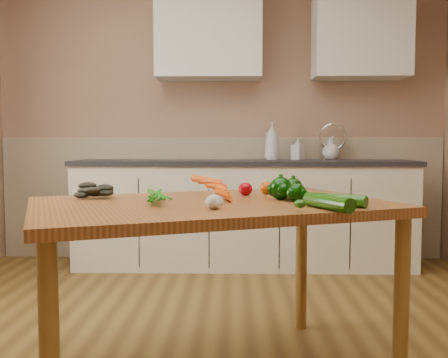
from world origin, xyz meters
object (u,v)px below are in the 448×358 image
leafy_greens (91,187)px  zucchini_b (328,202)px  zucchini_a (337,200)px  soap_bottle_c (331,149)px  table (211,222)px  pepper_b (293,188)px  pepper_c (297,192)px  tomato_c (292,189)px  pepper_a (281,189)px  soap_bottle_a (272,141)px  tomato_a (245,189)px  carrot_bunch (199,192)px  soap_bottle_b (298,149)px  tomato_b (267,188)px  garlic_bulb (214,202)px

leafy_greens → zucchini_b: 1.07m
leafy_greens → zucchini_a: size_ratio=0.87×
soap_bottle_c → zucchini_a: bearing=-96.3°
table → pepper_b: 0.44m
pepper_c → tomato_c: size_ratio=1.20×
table → pepper_a: (0.31, 0.08, 0.14)m
soap_bottle_a → tomato_a: (-0.27, -1.92, -0.24)m
tomato_a → table: bearing=-120.0°
carrot_bunch → pepper_b: bearing=-5.1°
soap_bottle_b → pepper_b: 2.08m
zucchini_b → tomato_a: bearing=120.4°
zucchini_b → table: bearing=151.2°
carrot_bunch → pepper_a: bearing=-17.2°
table → zucchini_a: 0.54m
pepper_a → table: bearing=-164.6°
soap_bottle_a → tomato_c: size_ratio=4.94×
soap_bottle_b → soap_bottle_c: size_ratio=1.01×
soap_bottle_a → zucchini_a: soap_bottle_a is taller
zucchini_b → leafy_greens: bearing=160.6°
soap_bottle_c → pepper_a: 2.28m
pepper_a → tomato_a: size_ratio=1.47×
zucchini_a → soap_bottle_b: bearing=86.6°
pepper_b → soap_bottle_a: bearing=88.6°
pepper_b → leafy_greens: bearing=-175.0°
zucchini_a → tomato_b: bearing=118.4°
soap_bottle_a → pepper_b: 2.01m
leafy_greens → tomato_b: 0.84m
pepper_c → soap_bottle_b: bearing=82.8°
soap_bottle_b → zucchini_a: (-0.14, -2.38, -0.18)m
pepper_a → pepper_b: 0.12m
soap_bottle_a → carrot_bunch: size_ratio=1.20×
soap_bottle_c → garlic_bulb: soap_bottle_c is taller
pepper_a → tomato_b: pepper_a is taller
pepper_a → garlic_bulb: bearing=-130.7°
pepper_c → tomato_b: pepper_c is taller
table → tomato_a: tomato_a is taller
pepper_b → tomato_b: (-0.11, 0.14, -0.01)m
garlic_bulb → pepper_c: pepper_c is taller
carrot_bunch → zucchini_b: carrot_bunch is taller
carrot_bunch → soap_bottle_a: bearing=55.6°
pepper_c → zucchini_b: bearing=-72.0°
soap_bottle_c → tomato_b: bearing=-105.4°
pepper_a → tomato_a: (-0.15, 0.18, -0.02)m
garlic_bulb → tomato_a: bearing=75.7°
zucchini_a → tomato_a: bearing=131.4°
tomato_b → zucchini_b: tomato_b is taller
soap_bottle_c → tomato_c: soap_bottle_c is taller
soap_bottle_a → tomato_c: bearing=80.1°
zucchini_b → tomato_b: bearing=108.8°
leafy_greens → zucchini_b: (1.00, -0.35, -0.02)m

